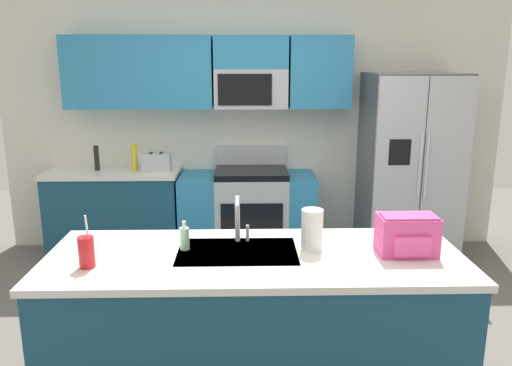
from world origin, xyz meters
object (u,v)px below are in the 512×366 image
pepper_mill (97,158)px  refrigerator (409,168)px  range_oven (248,213)px  backpack (407,234)px  paper_towel_roll (312,230)px  soap_dispenser (185,238)px  bottle_yellow (134,157)px  sink_faucet (238,216)px  drink_cup_red (86,252)px  toaster (156,162)px

pepper_mill → refrigerator: bearing=-1.3°
range_oven → backpack: bearing=-69.1°
pepper_mill → paper_towel_roll: 2.89m
pepper_mill → paper_towel_roll: pepper_mill is taller
refrigerator → soap_dispenser: size_ratio=10.88×
bottle_yellow → sink_faucet: (1.05, -2.08, 0.04)m
soap_dispenser → drink_cup_red: bearing=-153.2°
toaster → sink_faucet: sink_faucet is taller
refrigerator → paper_towel_roll: size_ratio=7.71×
bottle_yellow → backpack: 3.03m
paper_towel_roll → refrigerator: bearing=59.5°
drink_cup_red → soap_dispenser: drink_cup_red is taller
refrigerator → soap_dispenser: 2.91m
bottle_yellow → drink_cup_red: size_ratio=0.91×
soap_dispenser → backpack: (1.25, -0.10, 0.05)m
refrigerator → sink_faucet: (-1.68, -2.02, 0.14)m
sink_faucet → toaster: bearing=112.1°
range_oven → soap_dispenser: 2.29m
soap_dispenser → paper_towel_roll: size_ratio=0.71×
refrigerator → paper_towel_roll: (-1.26, -2.15, 0.09)m
sink_faucet → drink_cup_red: bearing=-156.3°
bottle_yellow → soap_dispenser: (0.74, -2.18, -0.06)m
pepper_mill → drink_cup_red: size_ratio=0.86×
refrigerator → toaster: 2.51m
toaster → drink_cup_red: drink_cup_red is taller
range_oven → bottle_yellow: size_ratio=5.21×
drink_cup_red → backpack: size_ratio=0.90×
soap_dispenser → range_oven: bearing=80.2°
pepper_mill → backpack: 3.30m
refrigerator → pepper_mill: 3.11m
drink_cup_red → soap_dispenser: size_ratio=1.69×
range_oven → pepper_mill: bearing=-179.9°
refrigerator → soap_dispenser: refrigerator is taller
refrigerator → soap_dispenser: bearing=-133.1°
paper_towel_roll → backpack: 0.53m
bottle_yellow → pepper_mill: bearing=177.6°
drink_cup_red → sink_faucet: bearing=23.7°
bottle_yellow → range_oven: bearing=0.9°
backpack → sink_faucet: bearing=167.9°
pepper_mill → sink_faucet: bearing=-55.7°
range_oven → sink_faucet: 2.19m
range_oven → pepper_mill: size_ratio=5.52×
range_oven → sink_faucet: size_ratio=4.82×
soap_dispenser → bottle_yellow: bearing=108.8°
refrigerator → backpack: bearing=-108.4°
drink_cup_red → paper_towel_roll: drink_cup_red is taller
pepper_mill → range_oven: bearing=0.1°
drink_cup_red → pepper_mill: bearing=104.6°
refrigerator → paper_towel_roll: refrigerator is taller
refrigerator → toaster: refrigerator is taller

